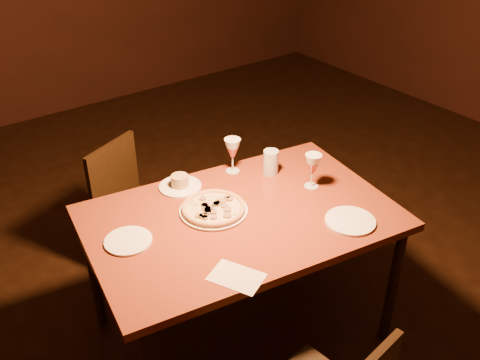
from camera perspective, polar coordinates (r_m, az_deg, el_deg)
floor at (r=2.88m, az=7.92°, el=-16.19°), size 7.00×7.00×0.00m
dining_table at (r=2.44m, az=0.11°, el=-4.94°), size 1.48×1.07×0.73m
chair_far at (r=3.07m, az=-11.43°, el=-2.35°), size 0.50×0.50×0.78m
pizza_plate at (r=2.42m, az=-2.85°, el=-3.03°), size 0.31×0.31×0.03m
ramekin_saucer at (r=2.60m, az=-6.42°, el=-0.38°), size 0.21×0.21×0.07m
wine_glass_far at (r=2.68m, az=-0.80°, el=2.63°), size 0.08×0.08×0.18m
wine_glass_right at (r=2.58m, az=7.73°, el=0.97°), size 0.08×0.08×0.18m
water_tumbler at (r=2.69m, az=3.31°, el=1.91°), size 0.08×0.08×0.13m
side_plate_left at (r=2.29m, az=-11.83°, el=-6.37°), size 0.20×0.20×0.01m
side_plate_near at (r=2.41m, az=11.68°, el=-4.29°), size 0.22×0.22×0.01m
menu_card at (r=2.08m, az=-0.38°, el=-10.30°), size 0.21×0.24×0.00m
pendant_light at (r=2.03m, az=0.14°, el=17.15°), size 0.12×0.12×0.12m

